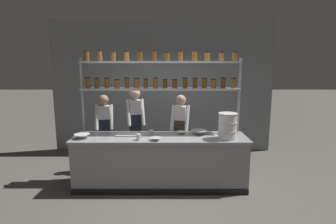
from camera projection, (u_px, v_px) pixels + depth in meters
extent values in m
plane|color=#5B5651|center=(162.00, 185.00, 4.79)|extent=(40.00, 40.00, 0.00)
cube|color=gray|center=(164.00, 87.00, 6.54)|extent=(5.46, 0.12, 3.27)
cube|color=gray|center=(161.00, 162.00, 4.71)|extent=(3.00, 0.72, 0.88)
cube|color=#999BA0|center=(161.00, 138.00, 4.63)|extent=(3.06, 0.76, 0.04)
cube|color=black|center=(161.00, 192.00, 4.42)|extent=(3.00, 0.03, 0.10)
cylinder|color=#999BA0|center=(85.00, 120.00, 4.92)|extent=(0.04, 0.04, 2.29)
cylinder|color=#999BA0|center=(239.00, 120.00, 4.91)|extent=(0.04, 0.04, 2.29)
cube|color=#999BA0|center=(162.00, 89.00, 4.81)|extent=(2.90, 0.28, 0.04)
cylinder|color=brown|center=(89.00, 83.00, 4.80)|extent=(0.10, 0.10, 0.18)
cylinder|color=black|center=(89.00, 78.00, 4.78)|extent=(0.10, 0.10, 0.02)
cylinder|color=brown|center=(98.00, 83.00, 4.80)|extent=(0.09, 0.09, 0.17)
cylinder|color=black|center=(98.00, 78.00, 4.78)|extent=(0.09, 0.09, 0.02)
cylinder|color=brown|center=(108.00, 83.00, 4.80)|extent=(0.09, 0.09, 0.17)
cylinder|color=black|center=(108.00, 78.00, 4.78)|extent=(0.09, 0.09, 0.02)
cylinder|color=brown|center=(118.00, 84.00, 4.80)|extent=(0.09, 0.09, 0.15)
cylinder|color=black|center=(118.00, 80.00, 4.79)|extent=(0.09, 0.09, 0.02)
cylinder|color=brown|center=(128.00, 83.00, 4.80)|extent=(0.08, 0.08, 0.18)
cylinder|color=black|center=(128.00, 78.00, 4.78)|extent=(0.08, 0.08, 0.02)
cylinder|color=brown|center=(138.00, 84.00, 4.80)|extent=(0.10, 0.10, 0.17)
cylinder|color=black|center=(138.00, 78.00, 4.78)|extent=(0.10, 0.10, 0.02)
cylinder|color=brown|center=(147.00, 84.00, 4.80)|extent=(0.08, 0.08, 0.16)
cylinder|color=black|center=(147.00, 79.00, 4.78)|extent=(0.09, 0.09, 0.02)
cylinder|color=brown|center=(157.00, 83.00, 4.80)|extent=(0.08, 0.08, 0.18)
cylinder|color=black|center=(156.00, 78.00, 4.78)|extent=(0.08, 0.08, 0.02)
cylinder|color=#513314|center=(166.00, 84.00, 4.80)|extent=(0.08, 0.08, 0.15)
cylinder|color=black|center=(166.00, 79.00, 4.78)|extent=(0.08, 0.08, 0.02)
cylinder|color=#513314|center=(176.00, 84.00, 4.80)|extent=(0.09, 0.09, 0.15)
cylinder|color=black|center=(176.00, 79.00, 4.78)|extent=(0.09, 0.09, 0.02)
cylinder|color=#513314|center=(186.00, 83.00, 4.79)|extent=(0.09, 0.09, 0.17)
cylinder|color=black|center=(186.00, 78.00, 4.78)|extent=(0.09, 0.09, 0.02)
cylinder|color=#513314|center=(196.00, 83.00, 4.79)|extent=(0.08, 0.08, 0.17)
cylinder|color=black|center=(196.00, 78.00, 4.78)|extent=(0.08, 0.08, 0.02)
cylinder|color=brown|center=(205.00, 84.00, 4.79)|extent=(0.09, 0.09, 0.17)
cylinder|color=black|center=(206.00, 78.00, 4.78)|extent=(0.09, 0.09, 0.02)
cylinder|color=brown|center=(215.00, 84.00, 4.79)|extent=(0.09, 0.09, 0.15)
cylinder|color=black|center=(215.00, 79.00, 4.78)|extent=(0.10, 0.10, 0.02)
cylinder|color=#513314|center=(224.00, 83.00, 4.79)|extent=(0.08, 0.08, 0.18)
cylinder|color=black|center=(225.00, 78.00, 4.77)|extent=(0.09, 0.09, 0.02)
cylinder|color=brown|center=(235.00, 84.00, 4.79)|extent=(0.09, 0.09, 0.17)
cylinder|color=black|center=(235.00, 78.00, 4.77)|extent=(0.09, 0.09, 0.02)
cube|color=#999BA0|center=(162.00, 62.00, 4.73)|extent=(2.90, 0.28, 0.04)
cylinder|color=brown|center=(88.00, 56.00, 4.72)|extent=(0.09, 0.09, 0.17)
cylinder|color=black|center=(88.00, 51.00, 4.70)|extent=(0.10, 0.10, 0.02)
cylinder|color=brown|center=(101.00, 56.00, 4.72)|extent=(0.08, 0.08, 0.17)
cylinder|color=black|center=(101.00, 51.00, 4.70)|extent=(0.08, 0.08, 0.02)
cylinder|color=brown|center=(115.00, 57.00, 4.72)|extent=(0.08, 0.08, 0.15)
cylinder|color=black|center=(115.00, 52.00, 4.70)|extent=(0.09, 0.09, 0.02)
cylinder|color=brown|center=(128.00, 57.00, 4.72)|extent=(0.08, 0.08, 0.16)
cylinder|color=black|center=(128.00, 52.00, 4.70)|extent=(0.09, 0.09, 0.02)
cylinder|color=#513314|center=(141.00, 57.00, 4.71)|extent=(0.09, 0.09, 0.16)
cylinder|color=black|center=(141.00, 51.00, 4.70)|extent=(0.09, 0.09, 0.02)
cylinder|color=#513314|center=(155.00, 56.00, 4.71)|extent=(0.09, 0.09, 0.17)
cylinder|color=black|center=(155.00, 51.00, 4.70)|extent=(0.09, 0.09, 0.02)
cylinder|color=brown|center=(168.00, 57.00, 4.71)|extent=(0.09, 0.09, 0.14)
cylinder|color=black|center=(168.00, 53.00, 4.70)|extent=(0.09, 0.09, 0.02)
cylinder|color=brown|center=(182.00, 57.00, 4.71)|extent=(0.08, 0.08, 0.16)
cylinder|color=black|center=(182.00, 51.00, 4.70)|extent=(0.08, 0.08, 0.02)
cylinder|color=brown|center=(196.00, 56.00, 4.71)|extent=(0.09, 0.09, 0.17)
cylinder|color=black|center=(196.00, 51.00, 4.69)|extent=(0.10, 0.10, 0.02)
cylinder|color=brown|center=(208.00, 57.00, 4.71)|extent=(0.10, 0.10, 0.15)
cylinder|color=black|center=(208.00, 52.00, 4.70)|extent=(0.10, 0.10, 0.02)
cylinder|color=brown|center=(222.00, 57.00, 4.71)|extent=(0.08, 0.08, 0.15)
cylinder|color=black|center=(223.00, 52.00, 4.70)|extent=(0.08, 0.08, 0.02)
cylinder|color=brown|center=(236.00, 57.00, 4.71)|extent=(0.09, 0.09, 0.15)
cylinder|color=black|center=(236.00, 52.00, 4.69)|extent=(0.09, 0.09, 0.02)
cylinder|color=black|center=(103.00, 152.00, 5.45)|extent=(0.11, 0.11, 0.76)
cylinder|color=black|center=(111.00, 152.00, 5.47)|extent=(0.11, 0.11, 0.76)
cube|color=#232838|center=(106.00, 127.00, 5.37)|extent=(0.25, 0.20, 0.33)
cube|color=white|center=(105.00, 112.00, 5.32)|extent=(0.25, 0.21, 0.27)
sphere|color=#A37A5B|center=(105.00, 100.00, 5.27)|extent=(0.20, 0.20, 0.20)
cylinder|color=white|center=(98.00, 117.00, 5.25)|extent=(0.11, 0.25, 0.50)
cylinder|color=white|center=(113.00, 117.00, 5.30)|extent=(0.11, 0.25, 0.50)
cylinder|color=black|center=(133.00, 150.00, 5.51)|extent=(0.11, 0.11, 0.82)
cylinder|color=black|center=(141.00, 149.00, 5.55)|extent=(0.11, 0.11, 0.82)
cube|color=#232838|center=(137.00, 122.00, 5.42)|extent=(0.26, 0.22, 0.35)
cube|color=white|center=(136.00, 107.00, 5.37)|extent=(0.26, 0.23, 0.29)
sphere|color=tan|center=(136.00, 94.00, 5.32)|extent=(0.22, 0.22, 0.22)
cylinder|color=white|center=(130.00, 113.00, 5.29)|extent=(0.13, 0.26, 0.54)
cylinder|color=white|center=(144.00, 112.00, 5.36)|extent=(0.13, 0.26, 0.54)
cylinder|color=black|center=(178.00, 154.00, 5.32)|extent=(0.11, 0.11, 0.77)
cylinder|color=black|center=(185.00, 155.00, 5.27)|extent=(0.11, 0.11, 0.77)
cube|color=#473828|center=(182.00, 128.00, 5.20)|extent=(0.26, 0.22, 0.33)
cube|color=white|center=(182.00, 113.00, 5.15)|extent=(0.26, 0.23, 0.27)
sphere|color=tan|center=(182.00, 100.00, 5.11)|extent=(0.20, 0.20, 0.20)
cylinder|color=white|center=(174.00, 118.00, 5.15)|extent=(0.13, 0.25, 0.51)
cylinder|color=white|center=(188.00, 119.00, 5.07)|extent=(0.13, 0.25, 0.51)
cylinder|color=white|center=(228.00, 135.00, 4.46)|extent=(0.30, 0.30, 0.14)
cylinder|color=silver|center=(228.00, 131.00, 4.45)|extent=(0.32, 0.32, 0.01)
cylinder|color=white|center=(229.00, 126.00, 4.44)|extent=(0.30, 0.30, 0.14)
cylinder|color=silver|center=(229.00, 122.00, 4.43)|extent=(0.32, 0.32, 0.01)
cylinder|color=white|center=(229.00, 118.00, 4.41)|extent=(0.30, 0.30, 0.14)
cylinder|color=silver|center=(229.00, 113.00, 4.40)|extent=(0.32, 0.32, 0.01)
cube|color=silver|center=(129.00, 135.00, 4.71)|extent=(0.40, 0.26, 0.02)
cylinder|color=silver|center=(225.00, 133.00, 4.81)|extent=(0.08, 0.08, 0.01)
cone|color=silver|center=(225.00, 132.00, 4.81)|extent=(0.18, 0.18, 0.05)
cylinder|color=silver|center=(157.00, 140.00, 4.38)|extent=(0.08, 0.08, 0.01)
cone|color=silver|center=(157.00, 139.00, 4.38)|extent=(0.18, 0.18, 0.05)
cylinder|color=white|center=(183.00, 134.00, 4.80)|extent=(0.08, 0.08, 0.01)
cone|color=white|center=(183.00, 133.00, 4.80)|extent=(0.17, 0.17, 0.05)
cylinder|color=white|center=(83.00, 138.00, 4.51)|extent=(0.12, 0.12, 0.01)
cone|color=white|center=(83.00, 136.00, 4.51)|extent=(0.27, 0.27, 0.07)
cylinder|color=#B2B7BC|center=(200.00, 134.00, 4.76)|extent=(0.13, 0.13, 0.01)
cone|color=#B2B7BC|center=(200.00, 132.00, 4.75)|extent=(0.29, 0.29, 0.08)
cylinder|color=silver|center=(140.00, 137.00, 4.39)|extent=(0.08, 0.08, 0.11)
cylinder|color=#B2B7BC|center=(152.00, 132.00, 4.76)|extent=(0.08, 0.08, 0.09)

